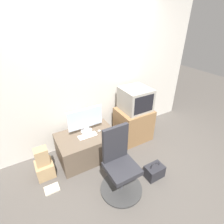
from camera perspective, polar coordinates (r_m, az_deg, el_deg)
The scene contains 13 objects.
ground_plane at distance 2.80m, azimuth 6.00°, elevation -22.67°, with size 12.00×12.00×0.00m, color #4C4742.
wall_back at distance 3.01m, azimuth -7.57°, elevation 11.88°, with size 4.40×0.05×2.60m.
desk at distance 3.07m, azimuth -8.09°, elevation -10.82°, with size 0.97×0.62×0.46m.
side_stand at distance 3.44m, azimuth 6.98°, elevation -3.89°, with size 0.61×0.55×0.63m.
main_monitor at distance 2.90m, azimuth -8.68°, elevation -2.64°, with size 0.60×0.19×0.44m.
keyboard at distance 2.90m, azimuth -8.00°, elevation -7.65°, with size 0.31×0.12×0.01m.
mouse at distance 2.97m, azimuth -4.22°, elevation -6.15°, with size 0.05×0.03×0.04m.
crt_tv at distance 3.21m, azimuth 7.68°, elevation 4.18°, with size 0.50×0.50×0.42m.
office_chair at distance 2.50m, azimuth 2.57°, elevation -17.92°, with size 0.60×0.60×0.98m.
cardboard_box_lower at distance 3.00m, azimuth -21.01°, elevation -16.98°, with size 0.26×0.27×0.24m.
cardboard_box_upper at distance 2.83m, azimuth -21.97°, elevation -13.33°, with size 0.19×0.15×0.28m.
handbag at distance 2.89m, azimuth 13.62°, elevation -18.28°, with size 0.28×0.20×0.30m.
book at distance 2.87m, azimuth -19.02°, elevation -22.64°, with size 0.20×0.15×0.02m.
Camera 1 is at (-1.07, -1.33, 2.22)m, focal length 28.00 mm.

